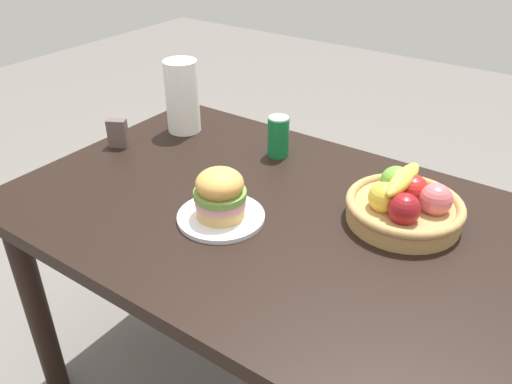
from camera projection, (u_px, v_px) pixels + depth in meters
dining_table at (274, 242)px, 1.40m from camera, size 1.40×0.90×0.75m
plate at (221, 217)px, 1.31m from camera, size 0.22×0.22×0.01m
sandwich at (220, 193)px, 1.28m from camera, size 0.13×0.13×0.13m
soda_can at (278, 136)px, 1.59m from camera, size 0.07×0.07×0.13m
fruit_basket at (405, 204)px, 1.28m from camera, size 0.29×0.29×0.14m
paper_towel_roll at (182, 96)px, 1.72m from camera, size 0.11×0.11×0.24m
napkin_holder at (118, 133)px, 1.65m from camera, size 0.07×0.06×0.09m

